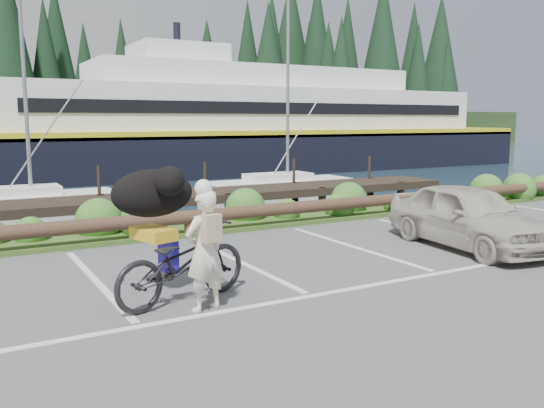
# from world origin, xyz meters

# --- Properties ---
(ground) EXTENTS (72.00, 72.00, 0.00)m
(ground) POSITION_xyz_m (0.00, 0.00, 0.00)
(ground) COLOR #4C4C4E
(vegetation_strip) EXTENTS (34.00, 1.60, 0.10)m
(vegetation_strip) POSITION_xyz_m (0.00, 5.30, 0.05)
(vegetation_strip) COLOR #3D5B21
(vegetation_strip) RESTS_ON ground
(log_rail) EXTENTS (32.00, 0.30, 0.60)m
(log_rail) POSITION_xyz_m (0.00, 4.60, 0.00)
(log_rail) COLOR #443021
(log_rail) RESTS_ON ground
(bicycle) EXTENTS (2.32, 1.34, 1.15)m
(bicycle) POSITION_xyz_m (-1.75, 0.28, 0.58)
(bicycle) COLOR black
(bicycle) RESTS_ON ground
(cyclist) EXTENTS (0.69, 0.55, 1.67)m
(cyclist) POSITION_xyz_m (-1.62, -0.21, 0.83)
(cyclist) COLOR #F1E1CC
(cyclist) RESTS_ON ground
(dog) EXTENTS (0.92, 1.36, 0.72)m
(dog) POSITION_xyz_m (-1.95, 0.96, 1.51)
(dog) COLOR black
(dog) RESTS_ON bicycle
(parked_car) EXTENTS (1.97, 4.00, 1.31)m
(parked_car) POSITION_xyz_m (4.60, 0.79, 0.66)
(parked_car) COLOR #B6AE9F
(parked_car) RESTS_ON ground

